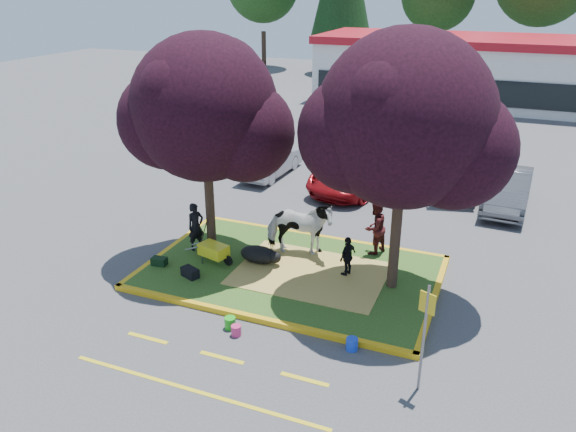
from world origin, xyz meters
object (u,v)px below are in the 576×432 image
at_px(handler, 196,227).
at_px(bucket_blue, 352,344).
at_px(cow, 299,228).
at_px(bucket_green, 230,323).
at_px(bucket_pink, 236,330).
at_px(calf, 259,254).
at_px(car_black, 242,151).
at_px(wheelbarrow, 214,250).
at_px(car_silver, 270,161).
at_px(sign_post, 425,327).

height_order(handler, bucket_blue, handler).
xyz_separation_m(cow, bucket_green, (-0.22, -4.12, -0.87)).
height_order(handler, bucket_pink, handler).
relative_size(calf, car_black, 0.32).
xyz_separation_m(wheelbarrow, car_black, (-3.74, 9.42, 0.06)).
relative_size(car_black, car_silver, 0.91).
xyz_separation_m(calf, car_silver, (-3.11, 7.94, 0.25)).
xyz_separation_m(cow, car_black, (-5.87, 7.96, -0.40)).
xyz_separation_m(cow, sign_post, (4.44, -4.63, 0.51)).
height_order(cow, car_silver, cow).
xyz_separation_m(cow, bucket_blue, (2.78, -3.84, -0.87)).
bearing_deg(calf, handler, 168.85).
bearing_deg(car_silver, sign_post, 128.45).
distance_m(bucket_pink, car_silver, 12.05).
distance_m(bucket_pink, bucket_blue, 2.78).
bearing_deg(wheelbarrow, bucket_blue, -10.98).
relative_size(wheelbarrow, car_black, 0.43).
relative_size(sign_post, car_silver, 0.62).
bearing_deg(handler, bucket_blue, -89.90).
bearing_deg(bucket_green, wheelbarrow, 125.58).
relative_size(sign_post, car_black, 0.69).
xyz_separation_m(sign_post, bucket_green, (-4.67, 0.50, -1.38)).
xyz_separation_m(calf, handler, (-2.16, 0.10, 0.50)).
bearing_deg(calf, bucket_green, -86.24).
height_order(calf, bucket_pink, calf).
xyz_separation_m(calf, wheelbarrow, (-1.21, -0.52, 0.15)).
xyz_separation_m(cow, car_silver, (-4.02, 7.00, -0.36)).
distance_m(sign_post, bucket_blue, 2.30).
bearing_deg(car_black, car_silver, -9.72).
relative_size(calf, handler, 0.77).
bearing_deg(bucket_blue, car_silver, 122.13).
bearing_deg(wheelbarrow, calf, 38.25).
bearing_deg(calf, wheelbarrow, -165.18).
bearing_deg(sign_post, handler, 175.24).
xyz_separation_m(calf, bucket_blue, (3.70, -2.90, -0.25)).
distance_m(handler, bucket_green, 4.42).
bearing_deg(bucket_blue, calf, 141.90).
relative_size(handler, sign_post, 0.61).
bearing_deg(handler, wheelbarrow, -95.88).
bearing_deg(bucket_blue, bucket_green, -174.64).
height_order(calf, bucket_green, calf).
bearing_deg(car_black, wheelbarrow, -50.57).
height_order(cow, handler, cow).
distance_m(bucket_pink, car_black, 13.65).
relative_size(sign_post, bucket_pink, 9.37).
distance_m(calf, car_silver, 8.53).
distance_m(wheelbarrow, bucket_green, 3.30).
xyz_separation_m(calf, sign_post, (5.36, -3.69, 1.13)).
distance_m(calf, wheelbarrow, 1.33).
relative_size(calf, sign_post, 0.47).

